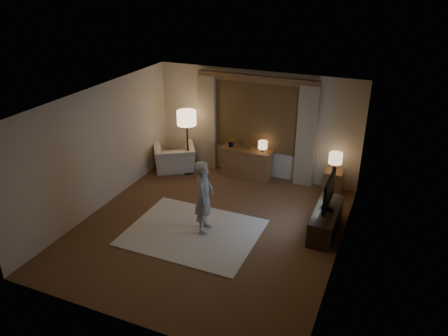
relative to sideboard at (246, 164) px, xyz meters
The scene contains 13 objects.
room 2.23m from the sideboard, 86.18° to the right, with size 5.04×5.54×2.64m.
rug 2.79m from the sideboard, 91.74° to the right, with size 2.50×2.00×0.02m, color #EBE3C5.
sideboard is the anchor object (origin of this frame).
picture_frame 0.45m from the sideboard, ahead, with size 0.16×0.02×0.20m, color brown.
plant 0.64m from the sideboard, behind, with size 0.17×0.13×0.30m, color #999999.
table_lamp_sideboard 0.68m from the sideboard, ahead, with size 0.22×0.22×0.30m.
floor_lamp 1.78m from the sideboard, 166.97° to the right, with size 0.47×0.47×1.61m.
armchair 1.85m from the sideboard, 169.58° to the right, with size 1.00×0.87×0.65m, color beige.
side_table 2.12m from the sideboard, ahead, with size 0.40×0.40×0.56m, color brown.
table_lamp_side 2.18m from the sideboard, ahead, with size 0.30×0.30×0.44m.
tv_stand 2.85m from the sideboard, 36.69° to the right, with size 0.45×1.40×0.50m, color black.
tv 2.89m from the sideboard, 36.71° to the right, with size 0.23×0.95×0.68m.
person 2.64m from the sideboard, 87.78° to the right, with size 0.54×0.35×1.48m, color #9D9791.
Camera 1 is at (3.17, -6.67, 4.76)m, focal length 35.00 mm.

